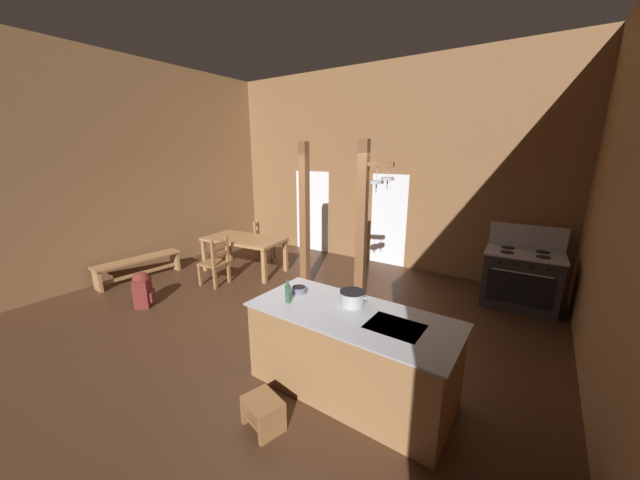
{
  "coord_description": "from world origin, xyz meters",
  "views": [
    {
      "loc": [
        3.18,
        -3.38,
        2.5
      ],
      "look_at": [
        0.48,
        0.66,
        1.22
      ],
      "focal_mm": 18.6,
      "sensor_mm": 36.0,
      "label": 1
    }
  ],
  "objects_px": {
    "stove_range": "(521,278)",
    "dining_table": "(244,242)",
    "step_stool": "(263,411)",
    "ladderback_chair_by_post": "(216,262)",
    "stockpot_on_counter": "(352,298)",
    "bench_along_left_wall": "(139,265)",
    "bottle_tall_on_counter": "(288,293)",
    "kitchen_island": "(350,352)",
    "ladderback_chair_near_window": "(263,240)",
    "mixing_bowl_on_counter": "(299,290)",
    "backpack": "(142,288)"
  },
  "relations": [
    {
      "from": "stove_range",
      "to": "ladderback_chair_by_post",
      "type": "xyz_separation_m",
      "value": [
        -4.96,
        -2.24,
        -0.03
      ]
    },
    {
      "from": "kitchen_island",
      "to": "mixing_bowl_on_counter",
      "type": "bearing_deg",
      "value": 171.27
    },
    {
      "from": "kitchen_island",
      "to": "stockpot_on_counter",
      "type": "bearing_deg",
      "value": 116.76
    },
    {
      "from": "stove_range",
      "to": "stockpot_on_counter",
      "type": "relative_size",
      "value": 3.86
    },
    {
      "from": "stove_range",
      "to": "dining_table",
      "type": "xyz_separation_m",
      "value": [
        -5.06,
        -1.37,
        0.17
      ]
    },
    {
      "from": "ladderback_chair_near_window",
      "to": "stockpot_on_counter",
      "type": "bearing_deg",
      "value": -34.96
    },
    {
      "from": "dining_table",
      "to": "bottle_tall_on_counter",
      "type": "bearing_deg",
      "value": -36.15
    },
    {
      "from": "step_stool",
      "to": "ladderback_chair_by_post",
      "type": "relative_size",
      "value": 0.44
    },
    {
      "from": "kitchen_island",
      "to": "stockpot_on_counter",
      "type": "relative_size",
      "value": 6.36
    },
    {
      "from": "step_stool",
      "to": "bench_along_left_wall",
      "type": "bearing_deg",
      "value": 163.58
    },
    {
      "from": "stove_range",
      "to": "bench_along_left_wall",
      "type": "distance_m",
      "value": 7.12
    },
    {
      "from": "bench_along_left_wall",
      "to": "backpack",
      "type": "bearing_deg",
      "value": -25.97
    },
    {
      "from": "ladderback_chair_near_window",
      "to": "stockpot_on_counter",
      "type": "height_order",
      "value": "stockpot_on_counter"
    },
    {
      "from": "dining_table",
      "to": "stockpot_on_counter",
      "type": "relative_size",
      "value": 5.25
    },
    {
      "from": "stove_range",
      "to": "backpack",
      "type": "xyz_separation_m",
      "value": [
        -5.22,
        -3.54,
        -0.17
      ]
    },
    {
      "from": "ladderback_chair_near_window",
      "to": "mixing_bowl_on_counter",
      "type": "xyz_separation_m",
      "value": [
        3.26,
        -2.81,
        0.49
      ]
    },
    {
      "from": "step_stool",
      "to": "ladderback_chair_near_window",
      "type": "xyz_separation_m",
      "value": [
        -3.61,
        3.83,
        0.27
      ]
    },
    {
      "from": "stove_range",
      "to": "stockpot_on_counter",
      "type": "bearing_deg",
      "value": -113.99
    },
    {
      "from": "stockpot_on_counter",
      "to": "ladderback_chair_by_post",
      "type": "bearing_deg",
      "value": 164.1
    },
    {
      "from": "stove_range",
      "to": "dining_table",
      "type": "distance_m",
      "value": 5.25
    },
    {
      "from": "kitchen_island",
      "to": "bench_along_left_wall",
      "type": "xyz_separation_m",
      "value": [
        -5.14,
        0.48,
        -0.15
      ]
    },
    {
      "from": "mixing_bowl_on_counter",
      "to": "kitchen_island",
      "type": "bearing_deg",
      "value": -8.73
    },
    {
      "from": "bench_along_left_wall",
      "to": "stockpot_on_counter",
      "type": "bearing_deg",
      "value": -3.57
    },
    {
      "from": "kitchen_island",
      "to": "bench_along_left_wall",
      "type": "bearing_deg",
      "value": 174.62
    },
    {
      "from": "kitchen_island",
      "to": "step_stool",
      "type": "bearing_deg",
      "value": -114.77
    },
    {
      "from": "kitchen_island",
      "to": "ladderback_chair_by_post",
      "type": "distance_m",
      "value": 3.79
    },
    {
      "from": "step_stool",
      "to": "dining_table",
      "type": "height_order",
      "value": "dining_table"
    },
    {
      "from": "stove_range",
      "to": "stockpot_on_counter",
      "type": "height_order",
      "value": "stove_range"
    },
    {
      "from": "ladderback_chair_by_post",
      "to": "ladderback_chair_near_window",
      "type": "bearing_deg",
      "value": 103.57
    },
    {
      "from": "ladderback_chair_by_post",
      "to": "backpack",
      "type": "bearing_deg",
      "value": -101.39
    },
    {
      "from": "step_stool",
      "to": "bottle_tall_on_counter",
      "type": "xyz_separation_m",
      "value": [
        -0.28,
        0.75,
        0.84
      ]
    },
    {
      "from": "mixing_bowl_on_counter",
      "to": "bottle_tall_on_counter",
      "type": "distance_m",
      "value": 0.29
    },
    {
      "from": "stove_range",
      "to": "bottle_tall_on_counter",
      "type": "distance_m",
      "value": 4.15
    },
    {
      "from": "ladderback_chair_by_post",
      "to": "bench_along_left_wall",
      "type": "height_order",
      "value": "ladderback_chair_by_post"
    },
    {
      "from": "backpack",
      "to": "bench_along_left_wall",
      "type": "bearing_deg",
      "value": 154.03
    },
    {
      "from": "dining_table",
      "to": "ladderback_chair_near_window",
      "type": "distance_m",
      "value": 0.97
    },
    {
      "from": "ladderback_chair_by_post",
      "to": "dining_table",
      "type": "bearing_deg",
      "value": 96.98
    },
    {
      "from": "bottle_tall_on_counter",
      "to": "kitchen_island",
      "type": "bearing_deg",
      "value": 12.86
    },
    {
      "from": "backpack",
      "to": "bottle_tall_on_counter",
      "type": "distance_m",
      "value": 3.24
    },
    {
      "from": "stockpot_on_counter",
      "to": "backpack",
      "type": "bearing_deg",
      "value": -175.4
    },
    {
      "from": "kitchen_island",
      "to": "stove_range",
      "type": "height_order",
      "value": "stove_range"
    },
    {
      "from": "bottle_tall_on_counter",
      "to": "ladderback_chair_near_window",
      "type": "bearing_deg",
      "value": 137.12
    },
    {
      "from": "ladderback_chair_by_post",
      "to": "stockpot_on_counter",
      "type": "xyz_separation_m",
      "value": [
        3.52,
        -1.0,
        0.54
      ]
    },
    {
      "from": "stove_range",
      "to": "bottle_tall_on_counter",
      "type": "height_order",
      "value": "stove_range"
    },
    {
      "from": "mixing_bowl_on_counter",
      "to": "bottle_tall_on_counter",
      "type": "xyz_separation_m",
      "value": [
        0.06,
        -0.28,
        0.07
      ]
    },
    {
      "from": "stockpot_on_counter",
      "to": "dining_table",
      "type": "bearing_deg",
      "value": 152.75
    },
    {
      "from": "stockpot_on_counter",
      "to": "ladderback_chair_near_window",
      "type": "bearing_deg",
      "value": 145.04
    },
    {
      "from": "ladderback_chair_near_window",
      "to": "ladderback_chair_by_post",
      "type": "distance_m",
      "value": 1.8
    },
    {
      "from": "ladderback_chair_near_window",
      "to": "bottle_tall_on_counter",
      "type": "xyz_separation_m",
      "value": [
        3.32,
        -3.09,
        0.57
      ]
    },
    {
      "from": "bench_along_left_wall",
      "to": "stockpot_on_counter",
      "type": "xyz_separation_m",
      "value": [
        5.05,
        -0.32,
        0.68
      ]
    }
  ]
}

